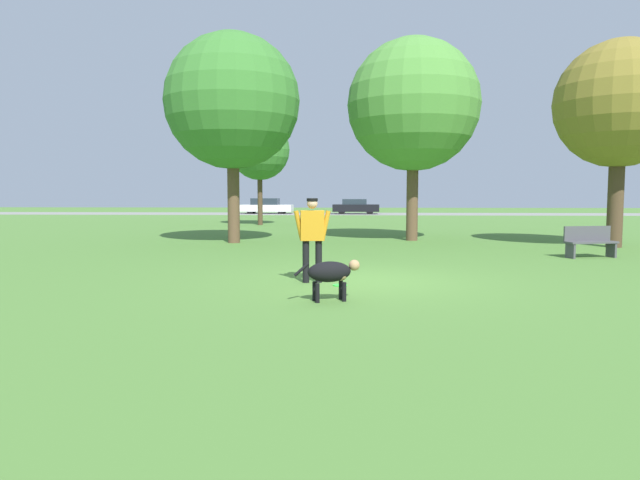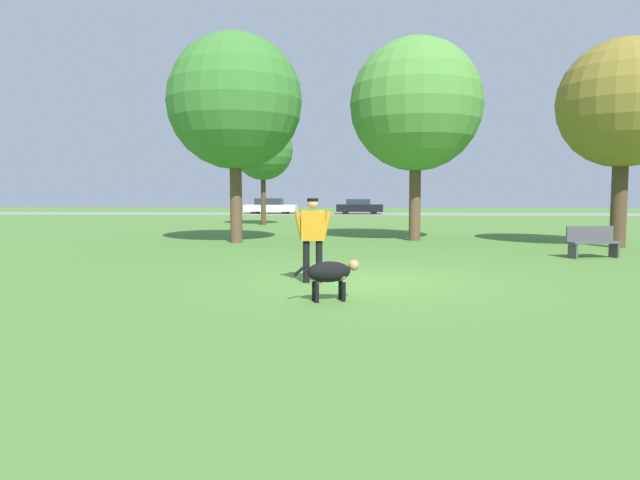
{
  "view_description": "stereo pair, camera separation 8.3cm",
  "coord_description": "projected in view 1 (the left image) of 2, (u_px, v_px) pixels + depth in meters",
  "views": [
    {
      "loc": [
        -0.25,
        -11.16,
        1.7
      ],
      "look_at": [
        -0.78,
        -1.24,
        0.9
      ],
      "focal_mm": 32.0,
      "sensor_mm": 36.0,
      "label": 1
    },
    {
      "loc": [
        -0.17,
        -11.15,
        1.7
      ],
      "look_at": [
        -0.78,
        -1.24,
        0.9
      ],
      "focal_mm": 32.0,
      "sensor_mm": 36.0,
      "label": 2
    }
  ],
  "objects": [
    {
      "name": "ground_plane",
      "position": [
        363.0,
        281.0,
        11.23
      ],
      "size": [
        120.0,
        120.0,
        0.0
      ],
      "primitive_type": "plane",
      "color": "#4C7A33"
    },
    {
      "name": "far_road_strip",
      "position": [
        354.0,
        214.0,
        48.58
      ],
      "size": [
        120.0,
        6.0,
        0.01
      ],
      "color": "gray",
      "rests_on": "ground_plane"
    },
    {
      "name": "person",
      "position": [
        312.0,
        233.0,
        10.91
      ],
      "size": [
        0.72,
        0.28,
        1.63
      ],
      "rotation": [
        0.0,
        0.0,
        0.13
      ],
      "color": "black",
      "rests_on": "ground_plane"
    },
    {
      "name": "dog",
      "position": [
        331.0,
        273.0,
        9.05
      ],
      "size": [
        1.07,
        0.53,
        0.65
      ],
      "rotation": [
        0.0,
        0.0,
        0.31
      ],
      "color": "black",
      "rests_on": "ground_plane"
    },
    {
      "name": "frisbee",
      "position": [
        340.0,
        285.0,
        10.6
      ],
      "size": [
        0.27,
        0.27,
        0.02
      ],
      "color": "#33D838",
      "rests_on": "ground_plane"
    },
    {
      "name": "tree_mid_center",
      "position": [
        413.0,
        105.0,
        20.54
      ],
      "size": [
        4.77,
        4.77,
        7.3
      ],
      "color": "brown",
      "rests_on": "ground_plane"
    },
    {
      "name": "tree_near_right",
      "position": [
        620.0,
        105.0,
        17.91
      ],
      "size": [
        4.0,
        4.0,
        6.54
      ],
      "color": "#4C3826",
      "rests_on": "ground_plane"
    },
    {
      "name": "tree_far_left",
      "position": [
        260.0,
        150.0,
        31.06
      ],
      "size": [
        3.29,
        3.29,
        5.75
      ],
      "color": "#4C3826",
      "rests_on": "ground_plane"
    },
    {
      "name": "tree_near_left",
      "position": [
        232.0,
        102.0,
        19.55
      ],
      "size": [
        4.65,
        4.65,
        7.2
      ],
      "color": "brown",
      "rests_on": "ground_plane"
    },
    {
      "name": "parked_car_white",
      "position": [
        266.0,
        206.0,
        48.99
      ],
      "size": [
        4.49,
        1.88,
        1.33
      ],
      "rotation": [
        0.0,
        0.0,
        -0.04
      ],
      "color": "white",
      "rests_on": "ground_plane"
    },
    {
      "name": "parked_car_black",
      "position": [
        355.0,
        207.0,
        48.32
      ],
      "size": [
        3.92,
        1.88,
        1.27
      ],
      "rotation": [
        0.0,
        0.0,
        0.01
      ],
      "color": "black",
      "rests_on": "ground_plane"
    },
    {
      "name": "park_bench",
      "position": [
        590.0,
        241.0,
        15.27
      ],
      "size": [
        1.46,
        0.75,
        0.84
      ],
      "rotation": [
        0.0,
        0.0,
        0.26
      ],
      "color": "#47474C",
      "rests_on": "ground_plane"
    }
  ]
}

